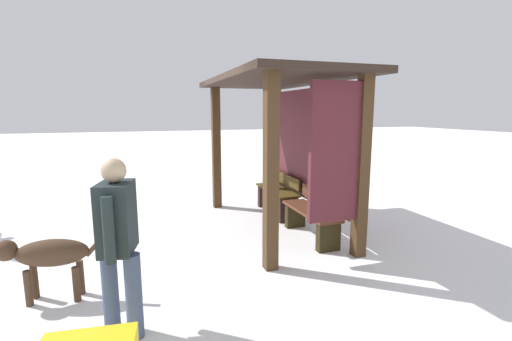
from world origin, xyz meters
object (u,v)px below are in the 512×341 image
Objects in this scene: bench_left_inside at (278,195)px; bench_center_inside at (312,216)px; bus_shelter at (289,119)px; dog at (47,256)px; person_walking at (118,235)px.

bench_left_inside is 1.00× the size of bench_center_inside.
dog is (1.38, -3.29, -1.33)m from bus_shelter.
bench_left_inside is at bearing 138.08° from person_walking.
dog is (-0.82, -0.74, -0.41)m from person_walking.
person_walking is at bearing -41.92° from bench_left_inside.
dog is at bearing -137.88° from person_walking.
bus_shelter is at bearing -10.47° from bench_left_inside.
bench_center_inside is (1.40, -0.00, -0.00)m from bench_left_inside.
dog is (0.79, -3.43, 0.14)m from bench_center_inside.
bench_center_inside is at bearing 103.00° from dog.
dog is at bearing -57.52° from bench_left_inside.
bench_left_inside is 4.08m from dog.
bench_left_inside is at bearing 169.53° from bus_shelter.
bench_center_inside is 3.53m from dog.
bus_shelter is 1.59m from bench_center_inside.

